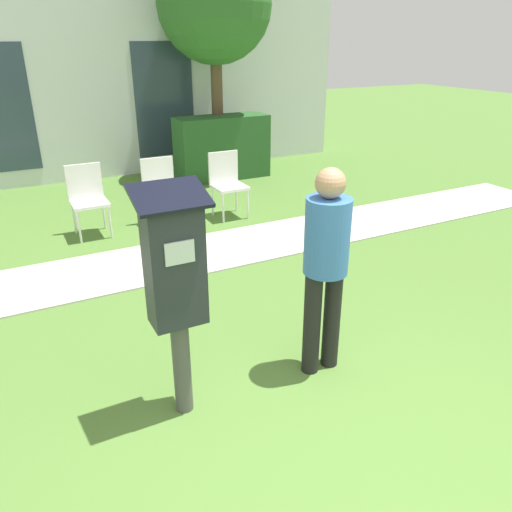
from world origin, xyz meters
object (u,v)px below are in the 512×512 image
(parking_meter, at_px, (175,276))
(outdoor_chair_middle, at_px, (161,187))
(outdoor_chair_right, at_px, (227,179))
(outdoor_chair_left, at_px, (87,194))
(person_standing, at_px, (326,258))

(parking_meter, height_order, outdoor_chair_middle, parking_meter)
(outdoor_chair_middle, height_order, outdoor_chair_right, same)
(outdoor_chair_left, height_order, outdoor_chair_right, same)
(person_standing, relative_size, outdoor_chair_middle, 1.76)
(parking_meter, height_order, outdoor_chair_left, parking_meter)
(parking_meter, bearing_deg, outdoor_chair_right, 61.26)
(person_standing, xyz_separation_m, outdoor_chair_left, (-1.00, 3.79, -0.40))
(parking_meter, distance_m, outdoor_chair_middle, 3.85)
(outdoor_chair_left, distance_m, outdoor_chair_right, 1.89)
(parking_meter, relative_size, outdoor_chair_middle, 1.77)
(outdoor_chair_middle, bearing_deg, parking_meter, -98.26)
(outdoor_chair_left, bearing_deg, outdoor_chair_middle, -14.21)
(outdoor_chair_middle, bearing_deg, outdoor_chair_right, 3.85)
(person_standing, bearing_deg, outdoor_chair_middle, 85.16)
(outdoor_chair_middle, bearing_deg, person_standing, -81.55)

